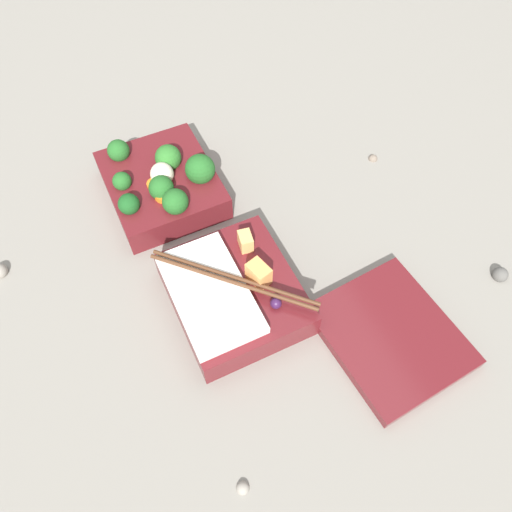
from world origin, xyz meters
name	(u,v)px	position (x,y,z in m)	size (l,w,h in m)	color
ground_plane	(194,239)	(0.00, 0.00, 0.00)	(3.00, 3.00, 0.00)	gray
bento_tray_vegetable	(163,183)	(-0.09, -0.01, 0.03)	(0.17, 0.15, 0.07)	maroon
bento_tray_rice	(232,293)	(0.12, 0.01, 0.02)	(0.17, 0.16, 0.07)	maroon
bento_lid	(391,335)	(0.24, 0.16, 0.01)	(0.17, 0.15, 0.02)	maroon
pebble_0	(500,275)	(0.23, 0.35, 0.01)	(0.02, 0.02, 0.02)	#595651
pebble_1	(373,157)	(-0.02, 0.31, 0.00)	(0.01, 0.01, 0.01)	#7A6B5B
pebble_2	(0,271)	(-0.06, -0.26, 0.01)	(0.02, 0.02, 0.02)	gray
pebble_3	(243,488)	(0.32, -0.07, 0.00)	(0.01, 0.01, 0.01)	gray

